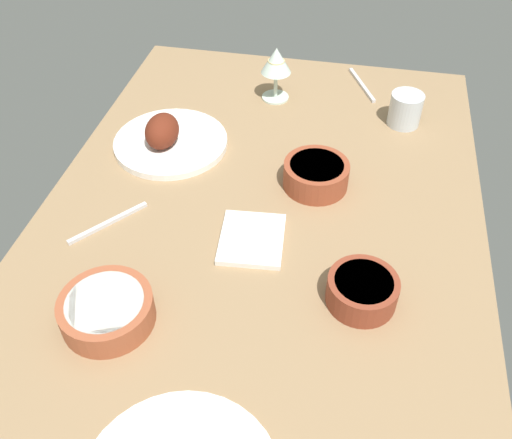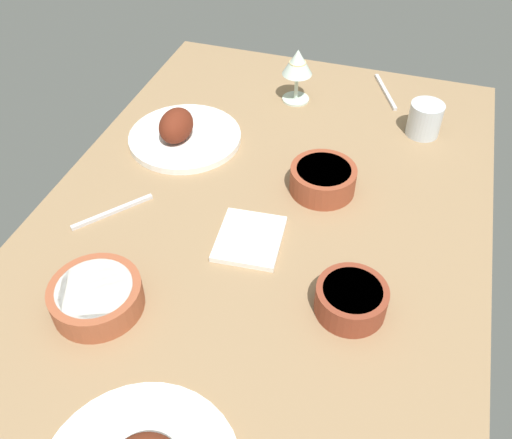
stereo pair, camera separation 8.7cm
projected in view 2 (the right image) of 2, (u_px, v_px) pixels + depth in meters
The scene contains 10 objects.
dining_table at pixel (256, 234), 111.92cm from camera, with size 140.00×90.00×4.00cm, color #937551.
plate_center_main at pixel (182, 133), 129.81cm from camera, with size 26.42×26.42×8.73cm.
bowl_soup at pixel (323, 178), 116.59cm from camera, with size 13.89×13.89×5.66cm.
bowl_cream at pixel (96, 296), 94.48cm from camera, with size 15.81×15.81×5.06cm.
bowl_potatoes at pixel (351, 299), 93.88cm from camera, with size 12.28×12.28×5.32cm.
wine_glass at pixel (298, 65), 137.69cm from camera, with size 7.60×7.60×14.00cm.
water_tumbler at pixel (425, 119), 130.91cm from camera, with size 7.85×7.85×8.02cm, color silver.
folded_napkin at pixel (251, 239), 107.29cm from camera, with size 14.06×12.20×1.20cm, color white.
fork_loose at pixel (385, 92), 146.69cm from camera, with size 17.26×0.90×0.80cm, color silver.
spoon_loose at pixel (113, 212), 113.12cm from camera, with size 17.56×0.90×0.80cm, color silver.
Camera 2 is at (74.98, 23.94, 81.62)cm, focal length 38.97 mm.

